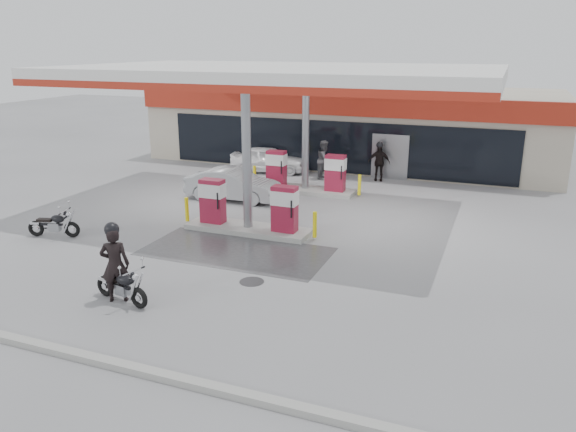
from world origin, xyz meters
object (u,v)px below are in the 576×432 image
Objects in this scene: pump_island_far at (305,176)px; main_motorcycle at (122,287)px; attendant at (324,160)px; hatchback_silver at (233,184)px; parked_motorcycle at (54,225)px; biker_walking at (379,162)px; sedan_white at (268,159)px; pump_island_near at (248,212)px; parked_car_left at (267,150)px; biker_main at (115,265)px.

pump_island_far is 12.41m from main_motorcycle.
hatchback_silver is (-2.39, -5.20, -0.28)m from attendant.
parked_motorcycle is 15.02m from biker_walking.
sedan_white is at bearing 135.27° from pump_island_far.
hatchback_silver is at bearing -139.33° from biker_walking.
biker_walking reaches higher than parked_motorcycle.
attendant is (-0.01, 8.80, 0.24)m from pump_island_near.
parked_motorcycle is 0.45× the size of hatchback_silver.
pump_island_near is 2.86× the size of biker_walking.
hatchback_silver is (3.56, 6.58, 0.25)m from parked_motorcycle.
main_motorcycle is at bearing -92.52° from pump_island_far.
hatchback_silver is 7.62m from biker_walking.
sedan_white and hatchback_silver have the same top height.
main_motorcycle is at bearing -109.66° from biker_walking.
attendant is at bearing -26.52° from hatchback_silver.
sedan_white is 5.58m from hatchback_silver.
sedan_white is 3.17m from parked_car_left.
parked_car_left is at bearing 67.97° from parked_motorcycle.
main_motorcycle is 0.46× the size of hatchback_silver.
parked_car_left reaches higher than main_motorcycle.
pump_island_far reaches higher than hatchback_silver.
main_motorcycle is 0.61m from biker_main.
biker_main reaches higher than biker_walking.
parked_motorcycle is 0.96× the size of attendant.
biker_walking is at bearing -98.82° from sedan_white.
pump_island_near is 1.00× the size of pump_island_far.
biker_walking reaches higher than main_motorcycle.
main_motorcycle is at bearing -94.88° from pump_island_near.
pump_island_far is at bearing -120.43° from biker_main.
biker_main is 1.11× the size of biker_walking.
parked_car_left is (-3.95, 18.39, 0.14)m from main_motorcycle.
attendant is 1.06× the size of biker_walking.
sedan_white reaches higher than main_motorcycle.
pump_island_near is at bearing 97.76° from main_motorcycle.
attendant is (3.15, -0.33, 0.28)m from sedan_white.
pump_island_near is 2.56× the size of biker_main.
pump_island_far is 1.31× the size of sedan_white.
biker_main is (-0.19, 0.04, 0.58)m from main_motorcycle.
attendant is (0.73, 15.15, -0.05)m from biker_main.
parked_motorcycle is 0.46× the size of sedan_white.
attendant reaches higher than pump_island_near.
parked_car_left is (-4.49, 3.20, -0.38)m from attendant.
biker_walking is at bearing 52.36° from pump_island_far.
parked_car_left is at bearing 126.87° from pump_island_far.
main_motorcycle is 15.21m from attendant.
sedan_white is 0.97× the size of hatchback_silver.
pump_island_near reaches higher than sedan_white.
parked_car_left is 2.17× the size of biker_walking.
pump_island_near is at bearing -148.09° from hatchback_silver.
biker_walking is (3.32, 15.71, -0.10)m from biker_main.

